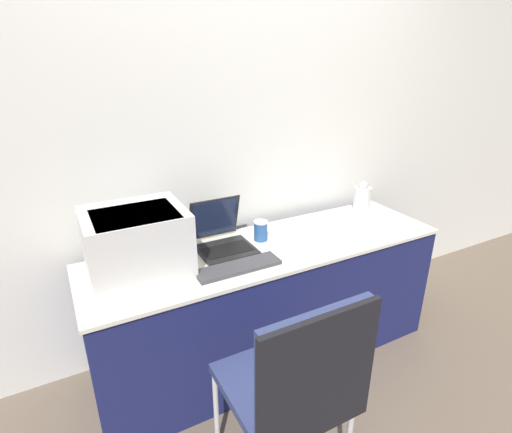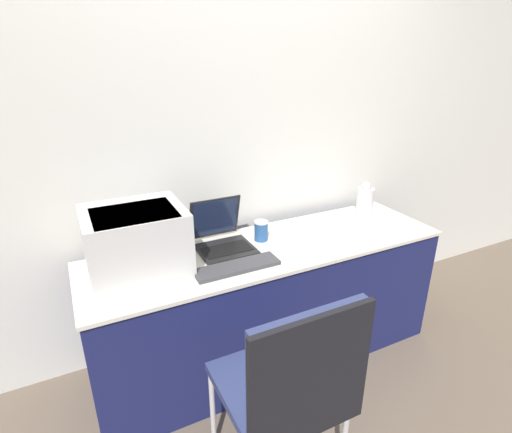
{
  "view_description": "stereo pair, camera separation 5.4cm",
  "coord_description": "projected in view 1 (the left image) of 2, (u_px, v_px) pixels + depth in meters",
  "views": [
    {
      "loc": [
        -0.99,
        -1.43,
        1.74
      ],
      "look_at": [
        -0.07,
        0.31,
        0.93
      ],
      "focal_mm": 28.0,
      "sensor_mm": 36.0,
      "label": 1
    },
    {
      "loc": [
        -0.95,
        -1.45,
        1.74
      ],
      "look_at": [
        -0.07,
        0.31,
        0.93
      ],
      "focal_mm": 28.0,
      "sensor_mm": 36.0,
      "label": 2
    }
  ],
  "objects": [
    {
      "name": "laptop_left",
      "position": [
        222.0,
        238.0,
        2.17
      ],
      "size": [
        0.29,
        0.32,
        0.26
      ],
      "color": "black",
      "rests_on": "table"
    },
    {
      "name": "ground_plane",
      "position": [
        293.0,
        384.0,
        2.26
      ],
      "size": [
        14.0,
        14.0,
        0.0
      ],
      "primitive_type": "plane",
      "color": "#6B5B4C"
    },
    {
      "name": "table",
      "position": [
        269.0,
        303.0,
        2.35
      ],
      "size": [
        2.02,
        0.58,
        0.75
      ],
      "color": "#191E51",
      "rests_on": "ground_plane"
    },
    {
      "name": "external_keyboard",
      "position": [
        238.0,
        267.0,
        1.97
      ],
      "size": [
        0.43,
        0.12,
        0.02
      ],
      "color": "#3D3D42",
      "rests_on": "table"
    },
    {
      "name": "chair",
      "position": [
        299.0,
        381.0,
        1.48
      ],
      "size": [
        0.47,
        0.48,
        0.97
      ],
      "color": "navy",
      "rests_on": "ground_plane"
    },
    {
      "name": "coffee_cup",
      "position": [
        261.0,
        231.0,
        2.25
      ],
      "size": [
        0.08,
        0.08,
        0.11
      ],
      "color": "#285699",
      "rests_on": "table"
    },
    {
      "name": "metal_pitcher",
      "position": [
        362.0,
        198.0,
        2.67
      ],
      "size": [
        0.11,
        0.11,
        0.21
      ],
      "color": "silver",
      "rests_on": "table"
    },
    {
      "name": "wall_back",
      "position": [
        237.0,
        134.0,
        2.32
      ],
      "size": [
        8.0,
        0.05,
        2.6
      ],
      "color": "silver",
      "rests_on": "ground_plane"
    },
    {
      "name": "printer",
      "position": [
        136.0,
        240.0,
        1.88
      ],
      "size": [
        0.46,
        0.39,
        0.32
      ],
      "color": "silver",
      "rests_on": "table"
    }
  ]
}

